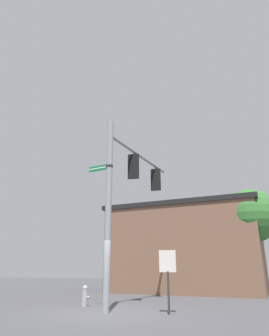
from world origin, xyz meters
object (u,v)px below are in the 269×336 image
(historical_marker, at_px, (168,271))
(street_name_sign, at_px, (104,167))
(fire_hydrant, at_px, (85,296))
(traffic_light_nearest_pole, at_px, (134,167))
(traffic_light_mid_inner, at_px, (156,180))

(historical_marker, bearing_deg, street_name_sign, -174.92)
(street_name_sign, distance_m, fire_hydrant, 5.47)
(street_name_sign, bearing_deg, traffic_light_nearest_pole, 69.75)
(historical_marker, bearing_deg, traffic_light_nearest_pole, 133.17)
(traffic_light_mid_inner, relative_size, fire_hydrant, 1.59)
(street_name_sign, height_order, fire_hydrant, street_name_sign)
(traffic_light_nearest_pole, relative_size, fire_hydrant, 1.59)
(street_name_sign, distance_m, historical_marker, 4.74)
(street_name_sign, bearing_deg, historical_marker, 5.08)
(traffic_light_nearest_pole, bearing_deg, fire_hydrant, -170.31)
(traffic_light_mid_inner, xyz_separation_m, historical_marker, (1.15, -4.29, -4.63))
(fire_hydrant, bearing_deg, traffic_light_mid_inner, 46.86)
(street_name_sign, xyz_separation_m, historical_marker, (2.48, 0.22, -4.04))
(historical_marker, bearing_deg, fire_hydrant, 158.66)
(fire_hydrant, bearing_deg, historical_marker, -21.34)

